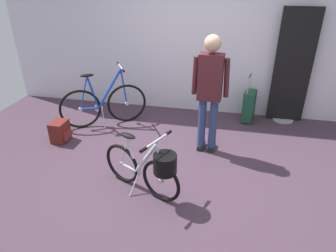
{
  "coord_description": "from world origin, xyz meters",
  "views": [
    {
      "loc": [
        0.6,
        -3.32,
        2.37
      ],
      "look_at": [
        -0.13,
        0.14,
        0.55
      ],
      "focal_mm": 32.12,
      "sensor_mm": 36.0,
      "label": 1
    }
  ],
  "objects_px": {
    "floor_banner_stand": "(292,73)",
    "display_bike_left": "(104,104)",
    "visitor_near_wall": "(210,89)",
    "rolling_suitcase": "(249,106)",
    "backpack_on_floor": "(60,131)",
    "folding_bike_foreground": "(149,167)"
  },
  "relations": [
    {
      "from": "floor_banner_stand",
      "to": "rolling_suitcase",
      "type": "distance_m",
      "value": 0.87
    },
    {
      "from": "folding_bike_foreground",
      "to": "visitor_near_wall",
      "type": "height_order",
      "value": "visitor_near_wall"
    },
    {
      "from": "folding_bike_foreground",
      "to": "backpack_on_floor",
      "type": "distance_m",
      "value": 1.94
    },
    {
      "from": "visitor_near_wall",
      "to": "rolling_suitcase",
      "type": "relative_size",
      "value": 2.02
    },
    {
      "from": "display_bike_left",
      "to": "rolling_suitcase",
      "type": "xyz_separation_m",
      "value": [
        2.41,
        0.66,
        -0.1
      ]
    },
    {
      "from": "floor_banner_stand",
      "to": "display_bike_left",
      "type": "distance_m",
      "value": 3.19
    },
    {
      "from": "folding_bike_foreground",
      "to": "visitor_near_wall",
      "type": "relative_size",
      "value": 0.62
    },
    {
      "from": "visitor_near_wall",
      "to": "display_bike_left",
      "type": "bearing_deg",
      "value": 164.72
    },
    {
      "from": "rolling_suitcase",
      "to": "folding_bike_foreground",
      "type": "bearing_deg",
      "value": -117.55
    },
    {
      "from": "floor_banner_stand",
      "to": "rolling_suitcase",
      "type": "xyz_separation_m",
      "value": [
        -0.63,
        -0.16,
        -0.58
      ]
    },
    {
      "from": "folding_bike_foreground",
      "to": "display_bike_left",
      "type": "xyz_separation_m",
      "value": [
        -1.22,
        1.63,
        -0.0
      ]
    },
    {
      "from": "backpack_on_floor",
      "to": "visitor_near_wall",
      "type": "bearing_deg",
      "value": 4.9
    },
    {
      "from": "display_bike_left",
      "to": "backpack_on_floor",
      "type": "height_order",
      "value": "display_bike_left"
    },
    {
      "from": "floor_banner_stand",
      "to": "display_bike_left",
      "type": "height_order",
      "value": "floor_banner_stand"
    },
    {
      "from": "floor_banner_stand",
      "to": "rolling_suitcase",
      "type": "bearing_deg",
      "value": -165.96
    },
    {
      "from": "floor_banner_stand",
      "to": "folding_bike_foreground",
      "type": "distance_m",
      "value": 3.08
    },
    {
      "from": "visitor_near_wall",
      "to": "rolling_suitcase",
      "type": "xyz_separation_m",
      "value": [
        0.63,
        1.15,
        -0.68
      ]
    },
    {
      "from": "rolling_suitcase",
      "to": "backpack_on_floor",
      "type": "bearing_deg",
      "value": -155.04
    },
    {
      "from": "display_bike_left",
      "to": "rolling_suitcase",
      "type": "relative_size",
      "value": 1.53
    },
    {
      "from": "floor_banner_stand",
      "to": "rolling_suitcase",
      "type": "height_order",
      "value": "floor_banner_stand"
    },
    {
      "from": "backpack_on_floor",
      "to": "display_bike_left",
      "type": "bearing_deg",
      "value": 55.91
    },
    {
      "from": "folding_bike_foreground",
      "to": "rolling_suitcase",
      "type": "xyz_separation_m",
      "value": [
        1.19,
        2.28,
        -0.1
      ]
    }
  ]
}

